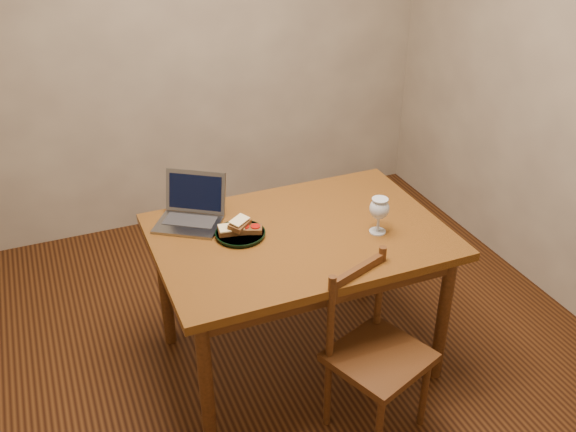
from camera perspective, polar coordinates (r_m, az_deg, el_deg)
name	(u,v)px	position (r m, az deg, el deg)	size (l,w,h in m)	color
floor	(286,356)	(3.36, -0.21, -12.35)	(3.20, 3.20, 0.02)	black
back_wall	(185,26)	(4.13, -9.11, 16.32)	(3.20, 0.02, 2.60)	gray
table	(300,249)	(2.94, 1.03, -2.91)	(1.30, 0.90, 0.74)	#47280B
chair	(376,345)	(2.76, 7.83, -11.33)	(0.48, 0.47, 0.41)	#361D0B
plate	(240,234)	(2.87, -4.26, -1.61)	(0.23, 0.23, 0.02)	black
sandwich_cheese	(231,229)	(2.86, -5.06, -1.18)	(0.12, 0.07, 0.04)	#381E0C
sandwich_tomato	(250,228)	(2.86, -3.39, -1.09)	(0.11, 0.06, 0.03)	#381E0C
sandwich_top	(240,223)	(2.85, -4.33, -0.66)	(0.11, 0.06, 0.03)	#381E0C
milk_glass	(379,215)	(2.88, 8.08, 0.05)	(0.09, 0.09, 0.17)	white
laptop	(192,209)	(3.00, -8.55, 0.64)	(0.39, 0.38, 0.21)	slate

